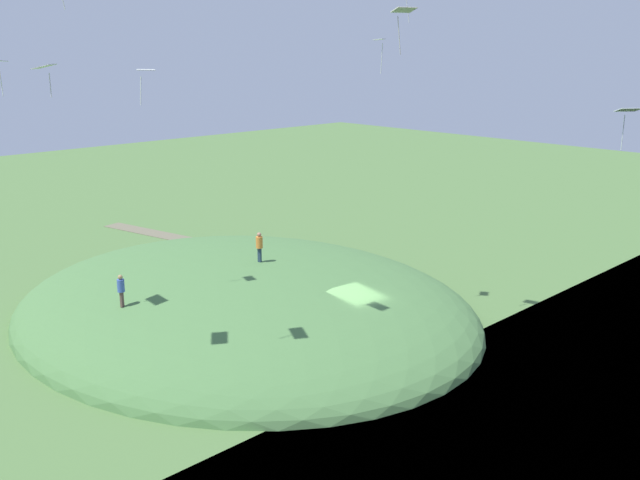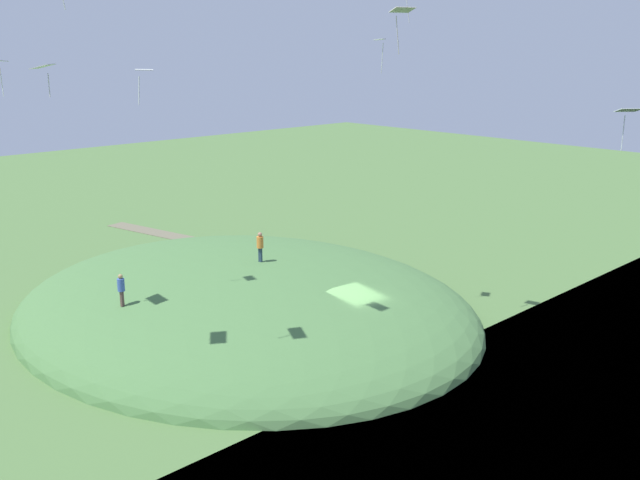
# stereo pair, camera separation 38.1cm
# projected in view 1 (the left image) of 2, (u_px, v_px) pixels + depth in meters

# --- Properties ---
(ground_plane) EXTENTS (160.00, 160.00, 0.00)m
(ground_plane) POSITION_uv_depth(u_px,v_px,m) (356.00, 335.00, 37.78)
(ground_plane) COLOR #4B6E39
(grass_hill) EXTENTS (29.06, 25.03, 5.54)m
(grass_hill) POSITION_uv_depth(u_px,v_px,m) (244.00, 310.00, 41.37)
(grass_hill) COLOR #48733E
(grass_hill) RESTS_ON ground_plane
(dirt_path) EXTENTS (17.75, 5.33, 0.04)m
(dirt_path) POSITION_uv_depth(u_px,v_px,m) (185.00, 240.00, 56.58)
(dirt_path) COLOR #66604B
(dirt_path) RESTS_ON ground_plane
(person_near_shore) EXTENTS (0.47, 0.47, 1.79)m
(person_near_shore) POSITION_uv_depth(u_px,v_px,m) (259.00, 243.00, 41.03)
(person_near_shore) COLOR #223548
(person_near_shore) RESTS_ON grass_hill
(person_walking_path) EXTENTS (0.49, 0.49, 1.71)m
(person_walking_path) POSITION_uv_depth(u_px,v_px,m) (121.00, 287.00, 35.44)
(person_walking_path) COLOR brown
(person_walking_path) RESTS_ON grass_hill
(kite_2) EXTENTS (0.81, 0.90, 1.78)m
(kite_2) POSITION_uv_depth(u_px,v_px,m) (379.00, 42.00, 36.75)
(kite_2) COLOR white
(kite_4) EXTENTS (1.16, 1.05, 1.34)m
(kite_4) POSITION_uv_depth(u_px,v_px,m) (146.00, 71.00, 26.86)
(kite_4) COLOR white
(kite_6) EXTENTS (0.87, 1.05, 1.82)m
(kite_6) POSITION_uv_depth(u_px,v_px,m) (404.00, 12.00, 27.90)
(kite_6) COLOR silver
(kite_7) EXTENTS (1.22, 1.19, 1.25)m
(kite_7) POSITION_uv_depth(u_px,v_px,m) (44.00, 67.00, 26.35)
(kite_7) COLOR silver
(kite_8) EXTENTS (1.13, 1.20, 1.90)m
(kite_8) POSITION_uv_depth(u_px,v_px,m) (628.00, 112.00, 30.38)
(kite_8) COLOR white
(mooring_post) EXTENTS (0.14, 0.14, 1.26)m
(mooring_post) POSITION_uv_depth(u_px,v_px,m) (400.00, 353.00, 34.05)
(mooring_post) COLOR brown
(mooring_post) RESTS_ON ground_plane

